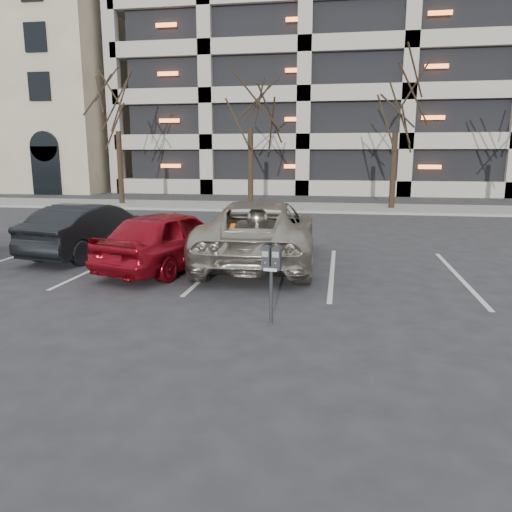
# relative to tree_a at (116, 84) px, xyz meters

# --- Properties ---
(ground) EXTENTS (140.00, 140.00, 0.00)m
(ground) POSITION_rel_tree_a_xyz_m (10.00, -16.00, -6.20)
(ground) COLOR #28282B
(ground) RESTS_ON ground
(sidewalk) EXTENTS (80.00, 4.00, 0.12)m
(sidewalk) POSITION_rel_tree_a_xyz_m (10.00, 0.00, -6.14)
(sidewalk) COLOR gray
(sidewalk) RESTS_ON ground
(stall_lines) EXTENTS (16.90, 5.20, 0.00)m
(stall_lines) POSITION_rel_tree_a_xyz_m (8.60, -13.70, -6.19)
(stall_lines) COLOR silver
(stall_lines) RESTS_ON ground
(parking_garage) EXTENTS (52.00, 20.00, 19.00)m
(parking_garage) POSITION_rel_tree_a_xyz_m (22.00, 17.84, 3.06)
(parking_garage) COLOR black
(parking_garage) RESTS_ON ground
(tree_a) EXTENTS (3.77, 3.77, 8.58)m
(tree_a) POSITION_rel_tree_a_xyz_m (0.00, 0.00, 0.00)
(tree_a) COLOR black
(tree_a) RESTS_ON ground
(tree_b) EXTENTS (3.85, 3.85, 8.75)m
(tree_b) POSITION_rel_tree_a_xyz_m (7.00, 0.00, 0.13)
(tree_b) COLOR black
(tree_b) RESTS_ON ground
(tree_c) EXTENTS (3.61, 3.61, 8.19)m
(tree_c) POSITION_rel_tree_a_xyz_m (14.00, 0.00, -0.28)
(tree_c) COLOR black
(tree_c) RESTS_ON ground
(parking_meter) EXTENTS (0.34, 0.17, 1.25)m
(parking_meter) POSITION_rel_tree_a_xyz_m (10.49, -17.50, -5.24)
(parking_meter) COLOR black
(parking_meter) RESTS_ON ground
(suv_silver) EXTENTS (2.97, 5.85, 1.59)m
(suv_silver) POSITION_rel_tree_a_xyz_m (9.57, -13.01, -5.41)
(suv_silver) COLOR #A8A18F
(suv_silver) RESTS_ON ground
(car_red) EXTENTS (2.86, 4.50, 1.43)m
(car_red) POSITION_rel_tree_a_xyz_m (7.60, -13.98, -5.49)
(car_red) COLOR maroon
(car_red) RESTS_ON ground
(car_dark) EXTENTS (2.25, 4.44, 1.40)m
(car_dark) POSITION_rel_tree_a_xyz_m (4.93, -12.71, -5.50)
(car_dark) COLOR black
(car_dark) RESTS_ON ground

